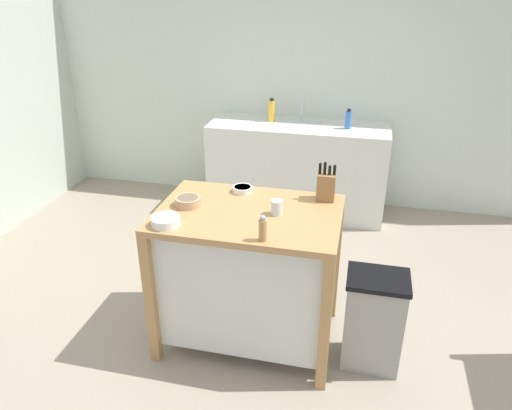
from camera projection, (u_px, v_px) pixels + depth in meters
The scene contains 14 objects.
ground_plane at pixel (263, 336), 3.24m from camera, with size 6.41×6.41×0.00m, color gray.
wall_back at pixel (314, 75), 4.72m from camera, with size 5.41×0.10×2.60m, color silver.
kitchen_island at pixel (249, 270), 3.03m from camera, with size 1.09×0.75×0.93m.
knife_block at pixel (326, 186), 2.97m from camera, with size 0.11×0.09×0.25m.
bowl_ceramic_small at pixel (166, 221), 2.68m from camera, with size 0.16×0.16×0.05m.
bowl_ceramic_wide at pixel (188, 201), 2.91m from camera, with size 0.16×0.16×0.06m.
bowl_stoneware_deep at pixel (242, 189), 3.10m from camera, with size 0.13×0.13×0.04m.
drinking_cup at pixel (277, 208), 2.80m from camera, with size 0.07×0.07×0.09m.
pepper_grinder at pixel (263, 229), 2.51m from camera, with size 0.04×0.04×0.15m.
trash_bin at pixel (373, 320), 2.90m from camera, with size 0.36×0.28×0.63m.
sink_counter at pixel (297, 168), 4.80m from camera, with size 1.72×0.60×0.90m.
sink_faucet at pixel (302, 110), 4.68m from camera, with size 0.02×0.02×0.22m.
bottle_spray_cleaner at pixel (348, 120), 4.45m from camera, with size 0.06×0.06×0.19m.
bottle_dish_soap at pixel (272, 110), 4.67m from camera, with size 0.06×0.06×0.23m.
Camera 1 is at (0.53, -2.49, 2.20)m, focal length 33.79 mm.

